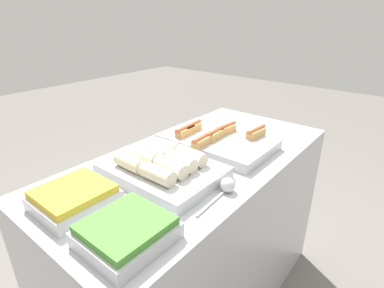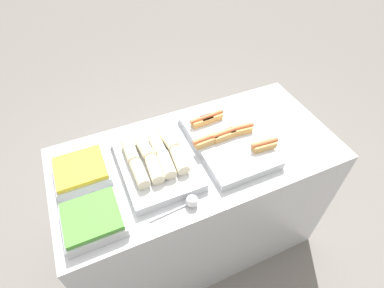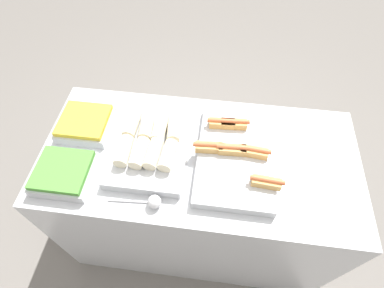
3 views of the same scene
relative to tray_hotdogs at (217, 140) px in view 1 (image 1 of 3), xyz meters
name	(u,v)px [view 1 (image 1 of 3)]	position (x,y,z in m)	size (l,w,h in m)	color
counter	(196,236)	(-0.17, 0.00, -0.49)	(1.48, 0.71, 0.92)	#B7BABF
tray_hotdogs	(217,140)	(0.00, 0.00, 0.00)	(0.39, 0.54, 0.10)	#B7BABF
tray_wraps	(162,167)	(-0.39, 0.00, 0.01)	(0.34, 0.47, 0.11)	#B7BABF
tray_side_front	(127,232)	(-0.73, -0.19, 0.00)	(0.24, 0.23, 0.07)	#B7BABF
tray_side_back	(74,198)	(-0.73, 0.08, 0.00)	(0.24, 0.23, 0.07)	#B7BABF
serving_spoon_near	(227,187)	(-0.33, -0.27, -0.01)	(0.23, 0.06, 0.06)	silver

